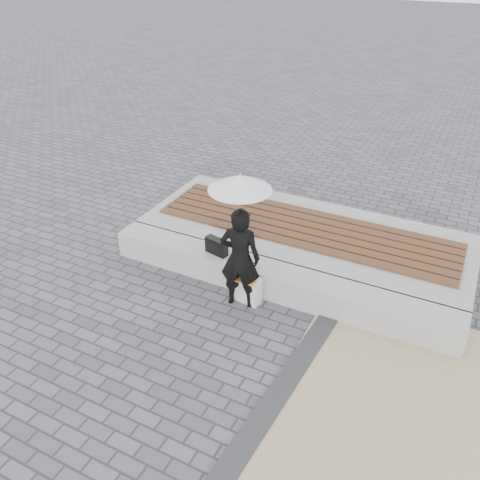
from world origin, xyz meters
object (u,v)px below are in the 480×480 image
woman (240,258)px  parasol (240,182)px  handbag (217,246)px  canvas_tote (247,289)px  seating_ledge (274,280)px

woman → parasol: size_ratio=1.47×
woman → parasol: (0.00, 0.00, 1.07)m
parasol → handbag: size_ratio=2.90×
woman → handbag: 0.72m
handbag → parasol: bearing=-23.3°
handbag → canvas_tote: size_ratio=0.84×
handbag → canvas_tote: 0.78m
parasol → handbag: parasol is taller
woman → canvas_tote: woman is taller
seating_ledge → woman: bearing=-126.3°
seating_ledge → woman: 0.74m
seating_ledge → woman: size_ratio=3.46×
canvas_tote → handbag: bearing=161.1°
woman → parasol: bearing=180.0°
handbag → canvas_tote: handbag is taller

